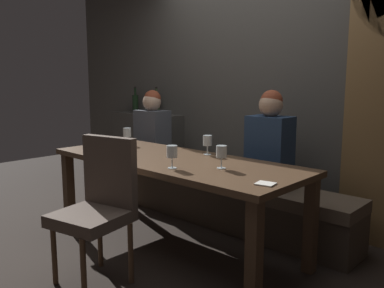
% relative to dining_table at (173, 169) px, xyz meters
% --- Properties ---
extents(ground, '(9.00, 9.00, 0.00)m').
position_rel_dining_table_xyz_m(ground, '(0.00, 0.00, -0.65)').
color(ground, black).
extents(back_wall_tiled, '(6.00, 0.12, 3.00)m').
position_rel_dining_table_xyz_m(back_wall_tiled, '(0.00, 1.22, 0.85)').
color(back_wall_tiled, '#4C4944').
rests_on(back_wall_tiled, ground).
extents(back_counter, '(1.10, 0.28, 0.95)m').
position_rel_dining_table_xyz_m(back_counter, '(-1.55, 1.04, -0.18)').
color(back_counter, '#413E3A').
rests_on(back_counter, ground).
extents(dining_table, '(2.20, 0.84, 0.74)m').
position_rel_dining_table_xyz_m(dining_table, '(0.00, 0.00, 0.00)').
color(dining_table, '#493422').
rests_on(dining_table, ground).
extents(banquette_bench, '(2.50, 0.44, 0.45)m').
position_rel_dining_table_xyz_m(banquette_bench, '(0.00, 0.70, -0.42)').
color(banquette_bench, '#40352A').
rests_on(banquette_bench, ground).
extents(chair_near_side, '(0.52, 0.52, 0.98)m').
position_rel_dining_table_xyz_m(chair_near_side, '(0.03, -0.72, -0.09)').
color(chair_near_side, brown).
rests_on(chair_near_side, ground).
extents(diner_redhead, '(0.36, 0.24, 0.80)m').
position_rel_dining_table_xyz_m(diner_redhead, '(-1.04, 0.69, 0.18)').
color(diner_redhead, '#4C515B').
rests_on(diner_redhead, banquette_bench).
extents(diner_bearded, '(0.36, 0.24, 0.83)m').
position_rel_dining_table_xyz_m(diner_bearded, '(0.46, 0.70, 0.19)').
color(diner_bearded, navy).
rests_on(diner_bearded, banquette_bench).
extents(wine_bottle_dark_red, '(0.08, 0.08, 0.33)m').
position_rel_dining_table_xyz_m(wine_bottle_dark_red, '(-1.77, 1.05, 0.42)').
color(wine_bottle_dark_red, black).
rests_on(wine_bottle_dark_red, back_counter).
extents(wine_bottle_pale_label, '(0.08, 0.08, 0.33)m').
position_rel_dining_table_xyz_m(wine_bottle_pale_label, '(-1.37, 1.06, 0.42)').
color(wine_bottle_pale_label, '#384728').
rests_on(wine_bottle_pale_label, back_counter).
extents(wine_glass_near_left, '(0.08, 0.08, 0.16)m').
position_rel_dining_table_xyz_m(wine_glass_near_left, '(0.26, -0.26, 0.20)').
color(wine_glass_near_left, silver).
rests_on(wine_glass_near_left, dining_table).
extents(wine_glass_far_left, '(0.08, 0.08, 0.16)m').
position_rel_dining_table_xyz_m(wine_glass_far_left, '(-0.81, 0.17, 0.20)').
color(wine_glass_far_left, silver).
rests_on(wine_glass_far_left, dining_table).
extents(wine_glass_end_right, '(0.08, 0.08, 0.16)m').
position_rel_dining_table_xyz_m(wine_glass_end_right, '(0.10, 0.31, 0.20)').
color(wine_glass_end_right, silver).
rests_on(wine_glass_end_right, dining_table).
extents(wine_glass_center_back, '(0.08, 0.08, 0.16)m').
position_rel_dining_table_xyz_m(wine_glass_center_back, '(0.52, -0.02, 0.20)').
color(wine_glass_center_back, silver).
rests_on(wine_glass_center_back, dining_table).
extents(dessert_plate, '(0.19, 0.19, 0.05)m').
position_rel_dining_table_xyz_m(dessert_plate, '(-0.62, -0.18, 0.10)').
color(dessert_plate, white).
rests_on(dessert_plate, dining_table).
extents(folded_napkin, '(0.13, 0.12, 0.01)m').
position_rel_dining_table_xyz_m(folded_napkin, '(0.99, -0.19, 0.09)').
color(folded_napkin, silver).
rests_on(folded_napkin, dining_table).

